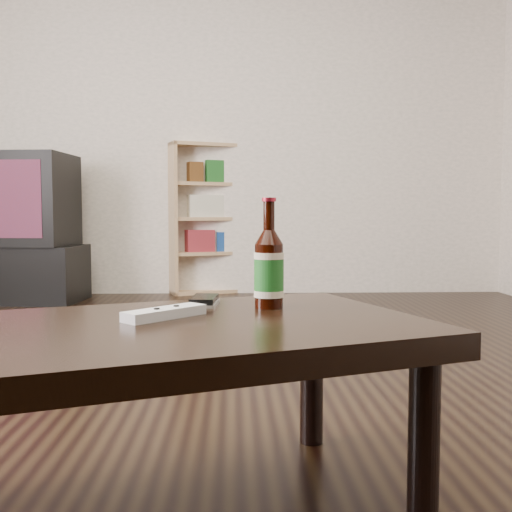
{
  "coord_description": "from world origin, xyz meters",
  "views": [
    {
      "loc": [
        0.43,
        -1.6,
        0.61
      ],
      "look_at": [
        0.48,
        -0.22,
        0.51
      ],
      "focal_mm": 42.0,
      "sensor_mm": 36.0,
      "label": 1
    }
  ],
  "objects_px": {
    "tv": "(9,200)",
    "phone": "(204,301)",
    "remote": "(165,313)",
    "coffee_table": "(164,349)",
    "bookshelf": "(207,216)",
    "tv_stand": "(11,273)",
    "beer_bottle": "(269,269)"
  },
  "relations": [
    {
      "from": "bookshelf",
      "to": "tv",
      "type": "bearing_deg",
      "value": 178.94
    },
    {
      "from": "beer_bottle",
      "to": "tv_stand",
      "type": "bearing_deg",
      "value": 120.09
    },
    {
      "from": "phone",
      "to": "tv",
      "type": "bearing_deg",
      "value": 123.56
    },
    {
      "from": "tv",
      "to": "coffee_table",
      "type": "height_order",
      "value": "tv"
    },
    {
      "from": "remote",
      "to": "coffee_table",
      "type": "bearing_deg",
      "value": -40.96
    },
    {
      "from": "bookshelf",
      "to": "coffee_table",
      "type": "relative_size",
      "value": 0.96
    },
    {
      "from": "tv_stand",
      "to": "phone",
      "type": "height_order",
      "value": "phone"
    },
    {
      "from": "tv_stand",
      "to": "beer_bottle",
      "type": "distance_m",
      "value": 3.29
    },
    {
      "from": "tv_stand",
      "to": "tv",
      "type": "relative_size",
      "value": 1.09
    },
    {
      "from": "tv_stand",
      "to": "beer_bottle",
      "type": "bearing_deg",
      "value": -53.99
    },
    {
      "from": "tv",
      "to": "tv_stand",
      "type": "bearing_deg",
      "value": 90.0
    },
    {
      "from": "tv_stand",
      "to": "remote",
      "type": "xyz_separation_m",
      "value": [
        1.42,
        -2.97,
        0.21
      ]
    },
    {
      "from": "tv_stand",
      "to": "bookshelf",
      "type": "distance_m",
      "value": 1.48
    },
    {
      "from": "coffee_table",
      "to": "beer_bottle",
      "type": "distance_m",
      "value": 0.33
    },
    {
      "from": "tv_stand",
      "to": "beer_bottle",
      "type": "height_order",
      "value": "beer_bottle"
    },
    {
      "from": "coffee_table",
      "to": "remote",
      "type": "height_order",
      "value": "remote"
    },
    {
      "from": "tv_stand",
      "to": "remote",
      "type": "distance_m",
      "value": 3.3
    },
    {
      "from": "remote",
      "to": "bookshelf",
      "type": "bearing_deg",
      "value": 135.87
    },
    {
      "from": "coffee_table",
      "to": "remote",
      "type": "bearing_deg",
      "value": 94.34
    },
    {
      "from": "tv",
      "to": "remote",
      "type": "bearing_deg",
      "value": -58.55
    },
    {
      "from": "tv",
      "to": "beer_bottle",
      "type": "bearing_deg",
      "value": -53.97
    },
    {
      "from": "tv_stand",
      "to": "bookshelf",
      "type": "xyz_separation_m",
      "value": [
        1.35,
        0.47,
        0.4
      ]
    },
    {
      "from": "tv",
      "to": "phone",
      "type": "height_order",
      "value": "tv"
    },
    {
      "from": "coffee_table",
      "to": "phone",
      "type": "distance_m",
      "value": 0.26
    },
    {
      "from": "bookshelf",
      "to": "coffee_table",
      "type": "xyz_separation_m",
      "value": [
        0.08,
        -3.5,
        -0.26
      ]
    },
    {
      "from": "bookshelf",
      "to": "beer_bottle",
      "type": "relative_size",
      "value": 4.5
    },
    {
      "from": "tv",
      "to": "beer_bottle",
      "type": "relative_size",
      "value": 3.5
    },
    {
      "from": "tv_stand",
      "to": "coffee_table",
      "type": "xyz_separation_m",
      "value": [
        1.42,
        -3.03,
        0.14
      ]
    },
    {
      "from": "tv_stand",
      "to": "bookshelf",
      "type": "height_order",
      "value": "bookshelf"
    },
    {
      "from": "phone",
      "to": "beer_bottle",
      "type": "bearing_deg",
      "value": -11.78
    },
    {
      "from": "bookshelf",
      "to": "coffee_table",
      "type": "distance_m",
      "value": 3.51
    },
    {
      "from": "phone",
      "to": "remote",
      "type": "bearing_deg",
      "value": -106.64
    }
  ]
}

